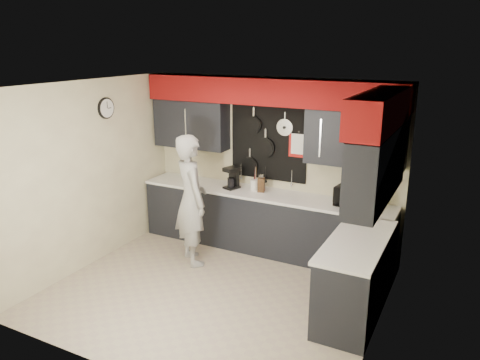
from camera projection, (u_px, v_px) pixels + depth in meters
The scene contains 10 objects.
ground at pixel (215, 291), 6.01m from camera, with size 4.00×4.00×0.00m, color tan.
back_wall_assembly at pixel (269, 118), 6.80m from camera, with size 4.00×0.36×2.60m.
right_wall_assembly at pixel (379, 155), 4.87m from camera, with size 0.36×3.50×2.60m.
left_wall_assembly at pixel (91, 172), 6.52m from camera, with size 0.05×3.50×2.60m.
base_cabinets at pixel (285, 234), 6.63m from camera, with size 3.95×2.20×0.92m.
microwave at pixel (355, 197), 6.34m from camera, with size 0.50×0.34×0.28m, color black.
knife_block at pixel (261, 185), 6.99m from camera, with size 0.10×0.10×0.21m, color #3A2112.
utensil_crock at pixel (254, 185), 7.07m from camera, with size 0.13×0.13×0.17m, color white.
coffee_maker at pixel (232, 177), 7.16m from camera, with size 0.24×0.27×0.33m.
person at pixel (191, 200), 6.59m from camera, with size 0.69×0.45×1.88m, color #ABABA9.
Camera 1 is at (2.73, -4.62, 3.07)m, focal length 35.00 mm.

